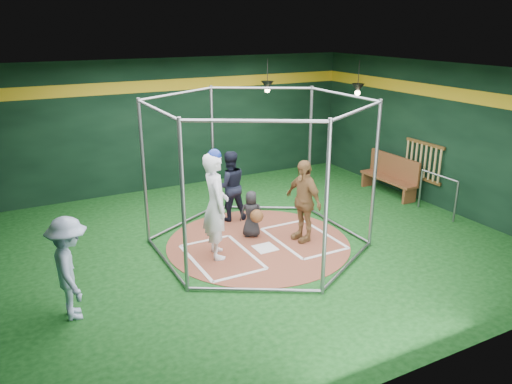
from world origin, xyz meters
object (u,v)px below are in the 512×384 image
visitor_leopard (303,201)px  umpire (230,186)px  dugout_bench (391,174)px  batter_figure (216,205)px

visitor_leopard → umpire: bearing=-161.2°
umpire → dugout_bench: size_ratio=0.90×
visitor_leopard → dugout_bench: visitor_leopard is taller
dugout_bench → visitor_leopard: bearing=-158.9°
umpire → batter_figure: bearing=66.0°
batter_figure → umpire: batter_figure is taller
batter_figure → umpire: bearing=57.2°
dugout_bench → batter_figure: bearing=-167.0°
batter_figure → umpire: 1.94m
visitor_leopard → dugout_bench: 4.00m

